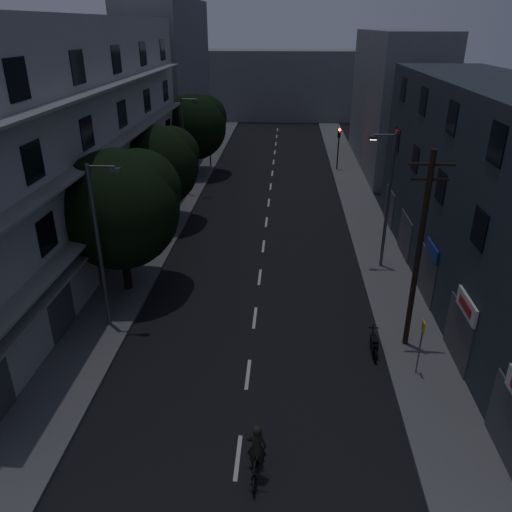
# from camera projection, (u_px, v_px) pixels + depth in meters

# --- Properties ---
(ground) EXTENTS (160.00, 160.00, 0.00)m
(ground) POSITION_uv_depth(u_px,v_px,m) (267.00, 220.00, 37.95)
(ground) COLOR black
(ground) RESTS_ON ground
(sidewalk_left) EXTENTS (3.00, 90.00, 0.15)m
(sidewalk_left) POSITION_uv_depth(u_px,v_px,m) (169.00, 217.00, 38.34)
(sidewalk_left) COLOR #565659
(sidewalk_left) RESTS_ON ground
(sidewalk_right) EXTENTS (3.00, 90.00, 0.15)m
(sidewalk_right) POSITION_uv_depth(u_px,v_px,m) (366.00, 221.00, 37.49)
(sidewalk_right) COLOR #565659
(sidewalk_right) RESTS_ON ground
(lane_markings) EXTENTS (0.15, 60.50, 0.01)m
(lane_markings) POSITION_uv_depth(u_px,v_px,m) (270.00, 194.00, 43.60)
(lane_markings) COLOR beige
(lane_markings) RESTS_ON ground
(building_left) EXTENTS (7.00, 36.00, 14.00)m
(building_left) POSITION_uv_depth(u_px,v_px,m) (60.00, 146.00, 29.34)
(building_left) COLOR #B3B3AE
(building_left) RESTS_ON ground
(building_right) EXTENTS (6.19, 28.00, 11.00)m
(building_right) POSITION_uv_depth(u_px,v_px,m) (497.00, 200.00, 24.99)
(building_right) COLOR #292F37
(building_right) RESTS_ON ground
(building_far_left) EXTENTS (6.00, 20.00, 16.00)m
(building_far_left) POSITION_uv_depth(u_px,v_px,m) (170.00, 78.00, 56.04)
(building_far_left) COLOR slate
(building_far_left) RESTS_ON ground
(building_far_right) EXTENTS (6.00, 20.00, 13.00)m
(building_far_right) POSITION_uv_depth(u_px,v_px,m) (394.00, 101.00, 49.90)
(building_far_right) COLOR slate
(building_far_right) RESTS_ON ground
(building_far_end) EXTENTS (24.00, 8.00, 10.00)m
(building_far_end) POSITION_uv_depth(u_px,v_px,m) (280.00, 85.00, 76.53)
(building_far_end) COLOR slate
(building_far_end) RESTS_ON ground
(tree_near) EXTENTS (6.30, 6.30, 7.77)m
(tree_near) POSITION_uv_depth(u_px,v_px,m) (120.00, 205.00, 25.87)
(tree_near) COLOR black
(tree_near) RESTS_ON sidewalk_left
(tree_mid) EXTENTS (5.73, 5.73, 7.05)m
(tree_mid) POSITION_uv_depth(u_px,v_px,m) (159.00, 163.00, 35.31)
(tree_mid) COLOR black
(tree_mid) RESTS_ON sidewalk_left
(tree_far) EXTENTS (6.08, 6.08, 7.52)m
(tree_far) POSITION_uv_depth(u_px,v_px,m) (195.00, 125.00, 47.27)
(tree_far) COLOR black
(tree_far) RESTS_ON sidewalk_left
(traffic_signal_far_right) EXTENTS (0.28, 0.37, 4.10)m
(traffic_signal_far_right) POSITION_uv_depth(u_px,v_px,m) (339.00, 140.00, 49.28)
(traffic_signal_far_right) COLOR black
(traffic_signal_far_right) RESTS_ON sidewalk_right
(traffic_signal_far_left) EXTENTS (0.28, 0.37, 4.10)m
(traffic_signal_far_left) POSITION_uv_depth(u_px,v_px,m) (210.00, 138.00, 50.34)
(traffic_signal_far_left) COLOR black
(traffic_signal_far_left) RESTS_ON sidewalk_left
(street_lamp_left_near) EXTENTS (1.51, 0.25, 8.00)m
(street_lamp_left_near) POSITION_uv_depth(u_px,v_px,m) (100.00, 241.00, 22.63)
(street_lamp_left_near) COLOR #5C6064
(street_lamp_left_near) RESTS_ON sidewalk_left
(street_lamp_right) EXTENTS (1.51, 0.25, 8.00)m
(street_lamp_right) POSITION_uv_depth(u_px,v_px,m) (387.00, 196.00, 28.56)
(street_lamp_right) COLOR #57595F
(street_lamp_right) RESTS_ON sidewalk_right
(street_lamp_left_far) EXTENTS (1.51, 0.25, 8.00)m
(street_lamp_left_far) POSITION_uv_depth(u_px,v_px,m) (185.00, 142.00, 41.43)
(street_lamp_left_far) COLOR #515558
(street_lamp_left_far) RESTS_ON sidewalk_left
(utility_pole) EXTENTS (1.80, 0.24, 9.00)m
(utility_pole) POSITION_uv_depth(u_px,v_px,m) (419.00, 250.00, 21.04)
(utility_pole) COLOR black
(utility_pole) RESTS_ON sidewalk_right
(bus_stop_sign) EXTENTS (0.06, 0.35, 2.52)m
(bus_stop_sign) POSITION_uv_depth(u_px,v_px,m) (421.00, 338.00, 20.34)
(bus_stop_sign) COLOR #595B60
(bus_stop_sign) RESTS_ON sidewalk_right
(motorcycle) EXTENTS (0.51, 1.77, 1.14)m
(motorcycle) POSITION_uv_depth(u_px,v_px,m) (374.00, 345.00, 22.38)
(motorcycle) COLOR black
(motorcycle) RESTS_ON ground
(cyclist) EXTENTS (0.71, 1.78, 2.22)m
(cyclist) POSITION_uv_depth(u_px,v_px,m) (257.00, 460.00, 16.09)
(cyclist) COLOR black
(cyclist) RESTS_ON ground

